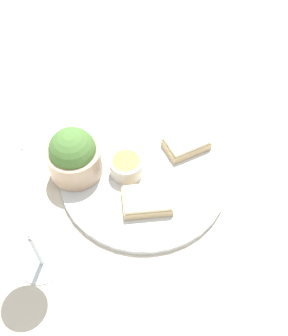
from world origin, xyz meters
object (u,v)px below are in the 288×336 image
Objects in this scene: salad_bowl at (74,155)px; sauce_ramekin at (126,166)px; cheese_toast_far at (186,143)px; wine_glass at (24,227)px; cheese_toast_near at (145,201)px; fork at (34,117)px.

sauce_ramekin is (-0.09, 0.01, -0.02)m from salad_bowl.
sauce_ramekin is 0.13m from cheese_toast_far.
sauce_ramekin reaches higher than cheese_toast_far.
salad_bowl is 0.20m from wine_glass.
salad_bowl is at bearing -8.15° from sauce_ramekin.
sauce_ramekin is at bearing -69.01° from cheese_toast_near.
wine_glass is 0.36m from fork.
salad_bowl is 0.22m from cheese_toast_far.
cheese_toast_near is (-0.12, 0.09, -0.03)m from salad_bowl.
cheese_toast_far is at bearing -126.78° from cheese_toast_near.
cheese_toast_far is at bearing -141.93° from wine_glass.
salad_bowl is 1.17× the size of cheese_toast_near.
wine_glass reaches higher than sauce_ramekin.
wine_glass is at bearing 47.02° from sauce_ramekin.
cheese_toast_near is at bearing -153.38° from wine_glass.
sauce_ramekin is at bearing 138.37° from fork.
cheese_toast_far is at bearing -157.46° from sauce_ramekin.
cheese_toast_far is (-0.09, -0.12, 0.00)m from cheese_toast_near.
salad_bowl is at bearing 121.23° from fork.
fork is at bearing -84.18° from wine_glass.
wine_glass is at bearing 71.71° from salad_bowl.
wine_glass is (0.15, 0.16, 0.10)m from sauce_ramekin.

